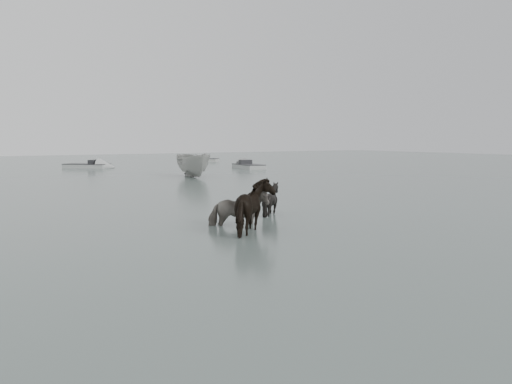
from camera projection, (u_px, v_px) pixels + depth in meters
ground at (268, 223)px, 15.80m from camera, size 140.00×140.00×0.00m
pony_pinto at (238, 201)px, 15.34m from camera, size 1.97×1.35×1.52m
pony_dark at (257, 203)px, 14.23m from camera, size 1.97×2.12×1.72m
pony_black at (271, 195)px, 17.62m from camera, size 1.27×1.14×1.36m
boat_small at (193, 164)px, 34.49m from camera, size 2.45×4.96×1.84m
skiff_port at (249, 164)px, 44.22m from camera, size 2.02×5.17×0.75m
skiff_mid at (87, 164)px, 44.95m from camera, size 5.10×5.06×0.75m
skiff_star at (206, 158)px, 57.07m from camera, size 3.98×3.86×0.75m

